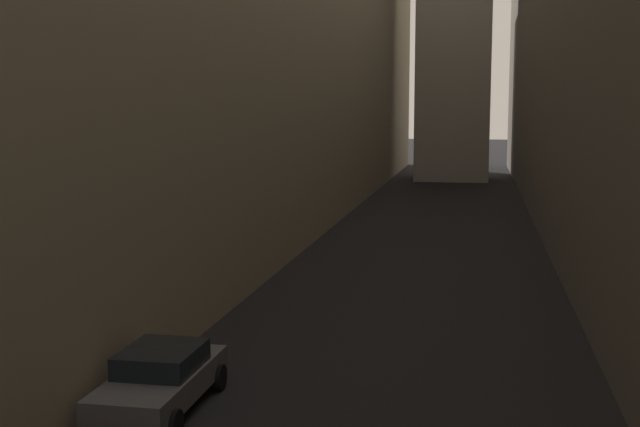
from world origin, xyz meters
TOP-DOWN VIEW (x-y plane):
  - ground_plane at (0.00, 48.00)m, footprint 264.00×264.00m
  - building_block_left at (-12.83, 50.00)m, footprint 14.67×108.00m
  - parked_car_left_far at (-4.40, 25.09)m, footprint 1.94×4.36m

SIDE VIEW (x-z plane):
  - ground_plane at x=0.00m, z-range 0.00..0.00m
  - parked_car_left_far at x=-4.40m, z-range 0.03..1.40m
  - building_block_left at x=-12.83m, z-range 0.00..23.28m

